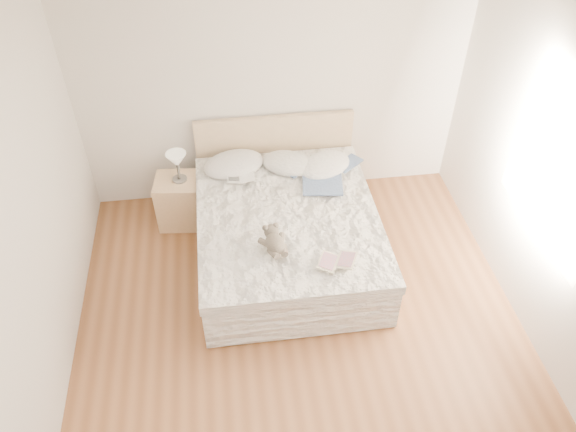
# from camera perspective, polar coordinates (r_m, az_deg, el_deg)

# --- Properties ---
(floor) EXTENTS (4.00, 4.50, 0.00)m
(floor) POSITION_cam_1_polar(r_m,az_deg,el_deg) (5.06, 1.70, -13.23)
(floor) COLOR brown
(floor) RESTS_ON ground
(ceiling) EXTENTS (4.00, 4.50, 0.00)m
(ceiling) POSITION_cam_1_polar(r_m,az_deg,el_deg) (3.23, 2.69, 15.16)
(ceiling) COLOR silver
(ceiling) RESTS_ON ground
(wall_back) EXTENTS (4.00, 0.02, 2.70)m
(wall_back) POSITION_cam_1_polar(r_m,az_deg,el_deg) (5.83, -1.57, 13.30)
(wall_back) COLOR beige
(wall_back) RESTS_ON ground
(wall_left) EXTENTS (0.02, 4.50, 2.70)m
(wall_left) POSITION_cam_1_polar(r_m,az_deg,el_deg) (4.25, -25.68, -4.55)
(wall_left) COLOR beige
(wall_left) RESTS_ON ground
(wall_right) EXTENTS (0.02, 4.50, 2.70)m
(wall_right) POSITION_cam_1_polar(r_m,az_deg,el_deg) (4.72, 26.79, 0.27)
(wall_right) COLOR beige
(wall_right) RESTS_ON ground
(window) EXTENTS (0.02, 1.30, 1.10)m
(window) POSITION_cam_1_polar(r_m,az_deg,el_deg) (4.84, 25.43, 3.49)
(window) COLOR white
(window) RESTS_ON wall_right
(bed) EXTENTS (1.72, 2.14, 1.00)m
(bed) POSITION_cam_1_polar(r_m,az_deg,el_deg) (5.59, -0.14, -1.41)
(bed) COLOR tan
(bed) RESTS_ON floor
(nightstand) EXTENTS (0.49, 0.45, 0.56)m
(nightstand) POSITION_cam_1_polar(r_m,az_deg,el_deg) (6.07, -10.96, 1.50)
(nightstand) COLOR tan
(nightstand) RESTS_ON floor
(table_lamp) EXTENTS (0.23, 0.23, 0.33)m
(table_lamp) POSITION_cam_1_polar(r_m,az_deg,el_deg) (5.76, -11.23, 5.47)
(table_lamp) COLOR #514B45
(table_lamp) RESTS_ON nightstand
(pillow_left) EXTENTS (0.74, 0.61, 0.19)m
(pillow_left) POSITION_cam_1_polar(r_m,az_deg,el_deg) (5.90, -5.51, 5.27)
(pillow_left) COLOR silver
(pillow_left) RESTS_ON bed
(pillow_middle) EXTENTS (0.69, 0.61, 0.17)m
(pillow_middle) POSITION_cam_1_polar(r_m,az_deg,el_deg) (5.88, 0.09, 5.37)
(pillow_middle) COLOR silver
(pillow_middle) RESTS_ON bed
(pillow_right) EXTENTS (0.71, 0.65, 0.17)m
(pillow_right) POSITION_cam_1_polar(r_m,az_deg,el_deg) (5.87, 3.77, 5.17)
(pillow_right) COLOR white
(pillow_right) RESTS_ON bed
(blouse) EXTENTS (0.71, 0.75, 0.03)m
(blouse) POSITION_cam_1_polar(r_m,az_deg,el_deg) (5.73, 3.47, 4.00)
(blouse) COLOR #3B5074
(blouse) RESTS_ON bed
(photo_book) EXTENTS (0.30, 0.21, 0.02)m
(photo_book) POSITION_cam_1_polar(r_m,az_deg,el_deg) (5.74, -4.81, 4.00)
(photo_book) COLOR white
(photo_book) RESTS_ON bed
(childrens_book) EXTENTS (0.39, 0.34, 0.02)m
(childrens_book) POSITION_cam_1_polar(r_m,az_deg,el_deg) (4.86, 5.02, -4.62)
(childrens_book) COLOR beige
(childrens_book) RESTS_ON bed
(teddy_bear) EXTENTS (0.29, 0.35, 0.16)m
(teddy_bear) POSITION_cam_1_polar(r_m,az_deg,el_deg) (4.93, -1.31, -3.32)
(teddy_bear) COLOR #5E5449
(teddy_bear) RESTS_ON bed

